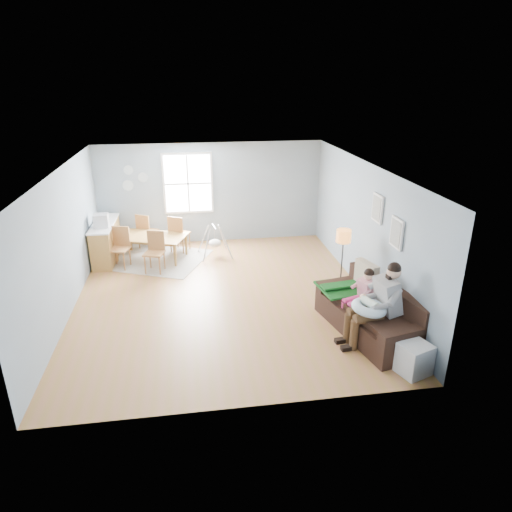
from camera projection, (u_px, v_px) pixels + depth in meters
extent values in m
cube|color=#A4753A|center=(223.00, 298.00, 9.61)|extent=(8.40, 9.40, 0.08)
cube|color=silver|center=(219.00, 152.00, 8.49)|extent=(8.40, 9.40, 0.60)
cube|color=gray|center=(209.00, 184.00, 13.38)|extent=(8.40, 0.08, 3.90)
cube|color=gray|center=(257.00, 378.00, 4.82)|extent=(8.40, 0.08, 3.90)
cube|color=gray|center=(417.00, 226.00, 9.68)|extent=(0.08, 9.40, 3.90)
cube|color=silver|center=(188.00, 183.00, 12.09)|extent=(1.32, 0.06, 1.62)
cube|color=white|center=(188.00, 184.00, 12.06)|extent=(1.20, 0.02, 1.50)
cube|color=silver|center=(188.00, 184.00, 12.05)|extent=(1.20, 0.03, 0.04)
cube|color=silver|center=(188.00, 184.00, 12.05)|extent=(0.04, 0.03, 1.50)
cube|color=silver|center=(397.00, 233.00, 7.99)|extent=(0.04, 0.44, 0.54)
cube|color=slate|center=(395.00, 233.00, 7.98)|extent=(0.01, 0.36, 0.46)
cube|color=silver|center=(378.00, 208.00, 8.74)|extent=(0.04, 0.44, 0.54)
cube|color=slate|center=(376.00, 208.00, 8.74)|extent=(0.01, 0.36, 0.46)
cylinder|color=#AAC3CC|center=(128.00, 170.00, 11.73)|extent=(0.24, 0.02, 0.24)
cylinder|color=#AAC3CC|center=(143.00, 177.00, 11.85)|extent=(0.26, 0.02, 0.26)
cylinder|color=#AAC3CC|center=(128.00, 185.00, 11.87)|extent=(0.28, 0.02, 0.28)
cube|color=black|center=(368.00, 321.00, 8.17)|extent=(1.41, 2.37, 0.44)
cube|color=black|center=(388.00, 295.00, 8.13)|extent=(0.69, 2.20, 0.45)
cube|color=black|center=(406.00, 334.00, 7.19)|extent=(0.97, 0.41, 0.17)
cube|color=black|center=(340.00, 284.00, 8.92)|extent=(0.97, 0.41, 0.17)
cube|color=#125014|center=(346.00, 287.00, 8.67)|extent=(1.11, 0.94, 0.04)
cube|color=tan|center=(366.00, 276.00, 8.55)|extent=(0.30, 0.57, 0.55)
cube|color=gray|center=(388.00, 296.00, 7.67)|extent=(0.43, 0.52, 0.65)
sphere|color=#E5AD8C|center=(394.00, 272.00, 7.53)|extent=(0.24, 0.24, 0.24)
sphere|color=black|center=(394.00, 269.00, 7.51)|extent=(0.23, 0.23, 0.23)
cylinder|color=#3D2816|center=(368.00, 318.00, 7.59)|extent=(0.51, 0.23, 0.17)
cylinder|color=#3D2816|center=(362.00, 311.00, 7.80)|extent=(0.51, 0.23, 0.17)
cylinder|color=#3D2816|center=(354.00, 335.00, 7.64)|extent=(0.14, 0.14, 0.55)
cylinder|color=#3D2816|center=(348.00, 328.00, 7.85)|extent=(0.14, 0.14, 0.55)
cube|color=black|center=(348.00, 348.00, 7.70)|extent=(0.27, 0.14, 0.08)
cube|color=black|center=(342.00, 340.00, 7.92)|extent=(0.27, 0.14, 0.08)
torus|color=#CBECFE|center=(369.00, 308.00, 7.64)|extent=(0.68, 0.66, 0.24)
cylinder|color=white|center=(370.00, 303.00, 7.60)|extent=(0.25, 0.36, 0.14)
sphere|color=#E5AD8C|center=(363.00, 297.00, 7.76)|extent=(0.12, 0.12, 0.12)
cube|color=silver|center=(366.00, 289.00, 8.19)|extent=(0.33, 0.35, 0.40)
sphere|color=#E5AD8C|center=(369.00, 275.00, 8.10)|extent=(0.19, 0.19, 0.19)
sphere|color=black|center=(369.00, 273.00, 8.09)|extent=(0.18, 0.18, 0.18)
cylinder|color=#E53887|center=(356.00, 303.00, 8.08)|extent=(0.34, 0.20, 0.10)
cylinder|color=#E53887|center=(351.00, 299.00, 8.20)|extent=(0.34, 0.20, 0.10)
cylinder|color=#E53887|center=(349.00, 314.00, 8.08)|extent=(0.08, 0.08, 0.33)
cylinder|color=#E53887|center=(343.00, 310.00, 8.21)|extent=(0.08, 0.08, 0.33)
cylinder|color=black|center=(339.00, 295.00, 9.61)|extent=(0.26, 0.26, 0.03)
cylinder|color=black|center=(341.00, 267.00, 9.38)|extent=(0.03, 0.03, 1.28)
cylinder|color=orange|center=(344.00, 236.00, 9.13)|extent=(0.29, 0.29, 0.26)
cube|color=silver|center=(414.00, 359.00, 7.03)|extent=(0.56, 0.53, 0.50)
cube|color=black|center=(405.00, 363.00, 6.94)|extent=(0.14, 0.33, 0.40)
cube|color=gray|center=(152.00, 259.00, 11.53)|extent=(3.14, 2.83, 0.01)
imported|color=olive|center=(151.00, 248.00, 11.42)|extent=(1.93, 1.48, 0.60)
cube|color=olive|center=(119.00, 249.00, 10.83)|extent=(0.55, 0.55, 0.04)
cube|color=olive|center=(121.00, 236.00, 10.92)|extent=(0.42, 0.16, 0.49)
cylinder|color=olive|center=(110.00, 261.00, 10.77)|extent=(0.04, 0.04, 0.48)
cylinder|color=olive|center=(124.00, 262.00, 10.73)|extent=(0.04, 0.04, 0.48)
cylinder|color=olive|center=(116.00, 255.00, 11.10)|extent=(0.04, 0.04, 0.48)
cylinder|color=olive|center=(130.00, 256.00, 11.06)|extent=(0.04, 0.04, 0.48)
cube|color=olive|center=(154.00, 253.00, 10.60)|extent=(0.54, 0.54, 0.04)
cube|color=olive|center=(156.00, 240.00, 10.69)|extent=(0.41, 0.15, 0.47)
cylinder|color=olive|center=(145.00, 265.00, 10.55)|extent=(0.04, 0.04, 0.46)
cylinder|color=olive|center=(160.00, 266.00, 10.51)|extent=(0.04, 0.04, 0.46)
cylinder|color=olive|center=(150.00, 259.00, 10.87)|extent=(0.04, 0.04, 0.46)
cylinder|color=olive|center=(164.00, 260.00, 10.83)|extent=(0.04, 0.04, 0.46)
cube|color=olive|center=(148.00, 231.00, 12.12)|extent=(0.60, 0.60, 0.04)
cube|color=olive|center=(142.00, 224.00, 11.85)|extent=(0.37, 0.25, 0.47)
cylinder|color=olive|center=(158.00, 238.00, 12.29)|extent=(0.04, 0.04, 0.46)
cylinder|color=olive|center=(147.00, 236.00, 12.42)|extent=(0.04, 0.04, 0.46)
cylinder|color=olive|center=(150.00, 242.00, 11.99)|extent=(0.04, 0.04, 0.46)
cylinder|color=olive|center=(139.00, 240.00, 12.12)|extent=(0.04, 0.04, 0.46)
cube|color=olive|center=(180.00, 234.00, 11.88)|extent=(0.60, 0.60, 0.04)
cube|color=olive|center=(175.00, 226.00, 11.61)|extent=(0.39, 0.24, 0.49)
cylinder|color=olive|center=(190.00, 241.00, 12.07)|extent=(0.04, 0.04, 0.48)
cylinder|color=olive|center=(178.00, 239.00, 12.19)|extent=(0.04, 0.04, 0.48)
cylinder|color=olive|center=(183.00, 245.00, 11.76)|extent=(0.04, 0.04, 0.48)
cylinder|color=olive|center=(171.00, 244.00, 11.87)|extent=(0.04, 0.04, 0.48)
cube|color=olive|center=(106.00, 242.00, 11.34)|extent=(0.50, 1.68, 0.93)
cube|color=silver|center=(104.00, 224.00, 11.17)|extent=(0.54, 1.72, 0.04)
cube|color=#BBBBC0|center=(101.00, 221.00, 10.81)|extent=(0.35, 0.33, 0.31)
cube|color=black|center=(94.00, 221.00, 10.78)|extent=(0.03, 0.26, 0.22)
cylinder|color=#BBBBC0|center=(214.00, 227.00, 11.45)|extent=(0.09, 0.45, 0.04)
ellipsoid|color=silver|center=(215.00, 243.00, 11.61)|extent=(0.32, 0.32, 0.20)
cylinder|color=#BBBBC0|center=(214.00, 235.00, 11.53)|extent=(0.01, 0.01, 0.36)
cylinder|color=#BBBBC0|center=(207.00, 245.00, 11.30)|extent=(0.25, 0.32, 0.78)
cylinder|color=#BBBBC0|center=(226.00, 243.00, 11.43)|extent=(0.31, 0.26, 0.78)
cylinder|color=#BBBBC0|center=(203.00, 239.00, 11.75)|extent=(0.31, 0.26, 0.78)
cylinder|color=#BBBBC0|center=(222.00, 237.00, 11.87)|extent=(0.25, 0.32, 0.78)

